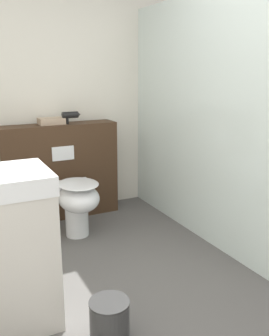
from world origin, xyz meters
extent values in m
plane|color=#565451|center=(0.00, 0.00, 0.00)|extent=(12.00, 12.00, 0.00)
cube|color=silver|center=(0.00, 2.27, 1.25)|extent=(8.00, 0.06, 2.50)
cube|color=#3D2819|center=(-0.25, 2.08, 0.49)|extent=(1.17, 0.27, 0.97)
cube|color=white|center=(-0.25, 1.94, 0.70)|extent=(0.22, 0.01, 0.14)
cube|color=silver|center=(0.74, 1.17, 1.07)|extent=(0.01, 2.15, 2.13)
cylinder|color=white|center=(-0.26, 1.54, 0.18)|extent=(0.21, 0.21, 0.36)
ellipsoid|color=white|center=(-0.26, 1.46, 0.39)|extent=(0.36, 0.44, 0.25)
ellipsoid|color=white|center=(-0.26, 1.46, 0.52)|extent=(0.36, 0.44, 0.02)
cube|color=white|center=(-0.26, 1.71, 0.42)|extent=(0.35, 0.10, 0.12)
cube|color=beige|center=(-1.05, 0.53, 0.42)|extent=(0.60, 0.48, 0.84)
cylinder|color=black|center=(-0.13, 2.04, 1.06)|extent=(0.16, 0.07, 0.07)
cone|color=black|center=(-0.04, 2.04, 1.06)|extent=(0.03, 0.06, 0.06)
cylinder|color=black|center=(-0.16, 2.04, 1.02)|extent=(0.03, 0.03, 0.08)
cube|color=tan|center=(-0.31, 2.10, 1.01)|extent=(0.25, 0.18, 0.06)
cylinder|color=#2D2D2D|center=(-0.54, 0.11, 0.12)|extent=(0.23, 0.23, 0.23)
cylinder|color=#2D2D2D|center=(-0.54, 0.11, 0.24)|extent=(0.23, 0.23, 0.01)
camera|label=1|loc=(-1.24, -1.59, 1.50)|focal=40.00mm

